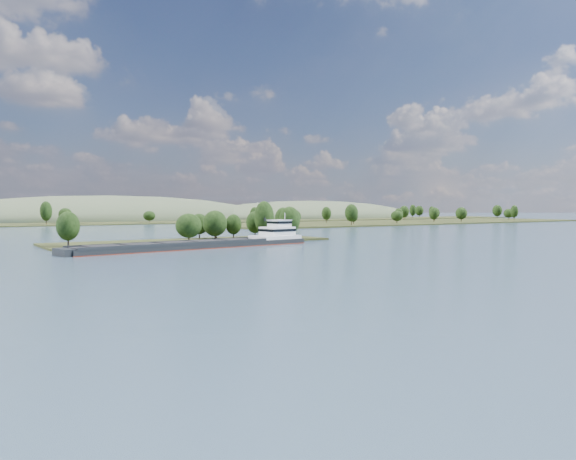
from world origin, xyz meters
TOP-DOWN VIEW (x-y plane):
  - ground at (0.00, 120.00)m, footprint 1800.00×1800.00m
  - tree_island at (7.52, 178.15)m, footprint 100.00×30.00m
  - right_bank at (231.92, 299.44)m, footprint 320.00×90.00m
  - back_shoreline at (7.71, 399.78)m, footprint 900.00×60.00m
  - hill_east at (260.00, 470.00)m, footprint 260.00×140.00m
  - hill_west at (60.00, 500.00)m, footprint 320.00×160.00m
  - cargo_barge at (-4.68, 154.11)m, footprint 83.18×22.04m

SIDE VIEW (x-z plane):
  - ground at x=0.00m, z-range 0.00..0.00m
  - hill_east at x=260.00m, z-range -18.00..18.00m
  - hill_west at x=60.00m, z-range -22.00..22.00m
  - back_shoreline at x=7.71m, z-range -7.50..8.97m
  - right_bank at x=231.92m, z-range -6.38..8.38m
  - cargo_barge at x=-4.68m, z-range -4.18..7.00m
  - tree_island at x=7.52m, z-range -3.61..11.74m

